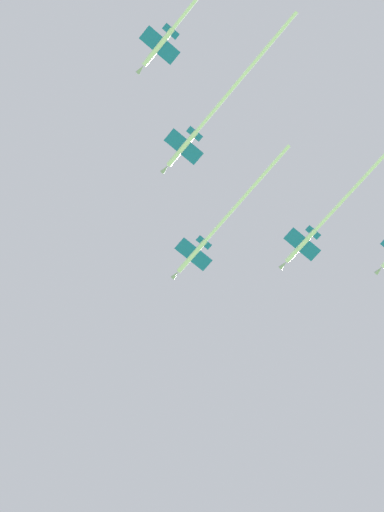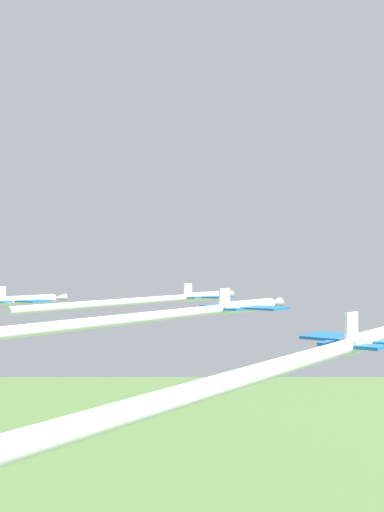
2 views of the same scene
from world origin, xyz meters
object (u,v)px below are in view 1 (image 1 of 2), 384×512
at_px(jet_lead, 216,229).
at_px(jet_starboard_inner, 324,221).
at_px(jet_port_inner, 212,113).
at_px(jet_port_outer, 181,19).

distance_m(jet_lead, jet_starboard_inner, 26.64).
bearing_deg(jet_port_inner, jet_starboard_inner, 3.69).
height_order(jet_lead, jet_port_inner, jet_lead).
bearing_deg(jet_lead, jet_port_inner, -132.34).
xyz_separation_m(jet_port_inner, jet_port_outer, (-11.55, 19.12, 0.61)).
height_order(jet_port_inner, jet_starboard_inner, jet_starboard_inner).
bearing_deg(jet_starboard_inner, jet_port_inner, -176.31).
xyz_separation_m(jet_lead, jet_port_outer, (-32.58, 38.22, 0.28)).
relative_size(jet_port_inner, jet_starboard_inner, 1.15).
bearing_deg(jet_port_outer, jet_starboard_inner, 13.69).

